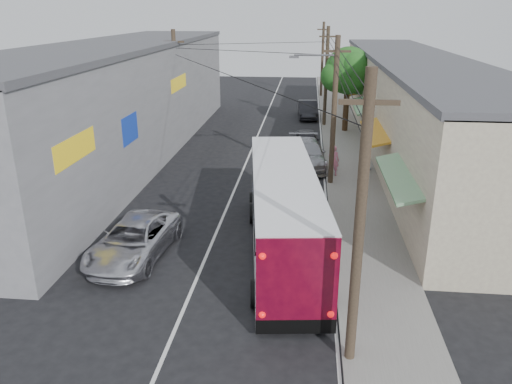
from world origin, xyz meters
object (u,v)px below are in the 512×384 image
(parked_car_mid, at_px, (307,141))
(pedestrian_near, at_px, (334,160))
(parked_car_far, at_px, (308,110))
(parked_suv, at_px, (306,154))
(jeepney, at_px, (134,240))
(pedestrian_far, at_px, (366,156))
(coach_bus, at_px, (283,210))

(parked_car_mid, height_order, pedestrian_near, pedestrian_near)
(parked_car_far, bearing_deg, parked_suv, -93.77)
(jeepney, xyz_separation_m, pedestrian_far, (10.14, 12.38, 0.21))
(coach_bus, height_order, parked_car_mid, coach_bus)
(pedestrian_far, bearing_deg, jeepney, 61.74)
(parked_car_far, relative_size, pedestrian_far, 2.81)
(coach_bus, bearing_deg, jeepney, -174.78)
(coach_bus, relative_size, pedestrian_far, 7.18)
(pedestrian_near, relative_size, pedestrian_far, 1.07)
(coach_bus, height_order, jeepney, coach_bus)
(parked_car_mid, bearing_deg, pedestrian_far, -53.45)
(parked_suv, distance_m, parked_car_far, 14.85)
(jeepney, relative_size, pedestrian_far, 3.22)
(pedestrian_near, bearing_deg, parked_car_far, -66.94)
(jeepney, distance_m, pedestrian_near, 13.69)
(parked_car_mid, xyz_separation_m, pedestrian_far, (3.57, -4.24, 0.24))
(coach_bus, height_order, pedestrian_near, coach_bus)
(coach_bus, relative_size, jeepney, 2.23)
(coach_bus, bearing_deg, parked_car_far, 81.42)
(jeepney, distance_m, parked_suv, 14.49)
(coach_bus, xyz_separation_m, pedestrian_far, (4.38, 11.15, -0.79))
(jeepney, relative_size, pedestrian_near, 3.00)
(jeepney, relative_size, parked_car_mid, 1.29)
(parked_car_mid, height_order, pedestrian_far, pedestrian_far)
(parked_car_far, distance_m, pedestrian_near, 16.86)
(parked_car_far, height_order, pedestrian_near, pedestrian_near)
(pedestrian_far, bearing_deg, pedestrian_near, 46.44)
(jeepney, height_order, parked_car_far, parked_car_far)
(jeepney, height_order, pedestrian_near, pedestrian_near)
(parked_car_mid, height_order, parked_car_far, parked_car_far)
(pedestrian_far, bearing_deg, parked_car_far, -65.89)
(parked_car_mid, distance_m, parked_car_far, 11.15)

